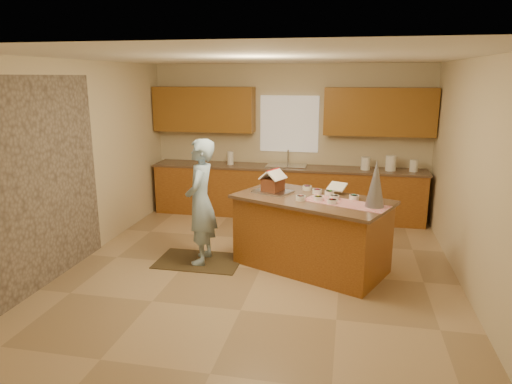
% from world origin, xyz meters
% --- Properties ---
extents(floor, '(5.50, 5.50, 0.00)m').
position_xyz_m(floor, '(0.00, 0.00, 0.00)').
color(floor, tan).
rests_on(floor, ground).
extents(ceiling, '(5.50, 5.50, 0.00)m').
position_xyz_m(ceiling, '(0.00, 0.00, 2.70)').
color(ceiling, silver).
rests_on(ceiling, floor).
extents(wall_back, '(5.50, 5.50, 0.00)m').
position_xyz_m(wall_back, '(0.00, 2.75, 1.35)').
color(wall_back, beige).
rests_on(wall_back, floor).
extents(wall_front, '(5.50, 5.50, 0.00)m').
position_xyz_m(wall_front, '(0.00, -2.75, 1.35)').
color(wall_front, beige).
rests_on(wall_front, floor).
extents(wall_left, '(5.50, 5.50, 0.00)m').
position_xyz_m(wall_left, '(-2.50, 0.00, 1.35)').
color(wall_left, beige).
rests_on(wall_left, floor).
extents(wall_right, '(5.50, 5.50, 0.00)m').
position_xyz_m(wall_right, '(2.50, 0.00, 1.35)').
color(wall_right, beige).
rests_on(wall_right, floor).
extents(stone_accent, '(0.00, 2.50, 2.50)m').
position_xyz_m(stone_accent, '(-2.48, -0.80, 1.25)').
color(stone_accent, gray).
rests_on(stone_accent, wall_left).
extents(window_curtain, '(1.05, 0.03, 1.00)m').
position_xyz_m(window_curtain, '(0.00, 2.72, 1.65)').
color(window_curtain, white).
rests_on(window_curtain, wall_back).
extents(back_counter_base, '(4.80, 0.60, 0.88)m').
position_xyz_m(back_counter_base, '(0.00, 2.45, 0.44)').
color(back_counter_base, '#9A5D20').
rests_on(back_counter_base, floor).
extents(back_counter_top, '(4.85, 0.63, 0.04)m').
position_xyz_m(back_counter_top, '(0.00, 2.45, 0.90)').
color(back_counter_top, brown).
rests_on(back_counter_top, back_counter_base).
extents(upper_cabinet_left, '(1.85, 0.35, 0.80)m').
position_xyz_m(upper_cabinet_left, '(-1.55, 2.57, 1.90)').
color(upper_cabinet_left, brown).
rests_on(upper_cabinet_left, wall_back).
extents(upper_cabinet_right, '(1.85, 0.35, 0.80)m').
position_xyz_m(upper_cabinet_right, '(1.55, 2.57, 1.90)').
color(upper_cabinet_right, brown).
rests_on(upper_cabinet_right, wall_back).
extents(sink, '(0.70, 0.45, 0.12)m').
position_xyz_m(sink, '(0.00, 2.45, 0.89)').
color(sink, silver).
rests_on(sink, back_counter_top).
extents(faucet, '(0.03, 0.03, 0.28)m').
position_xyz_m(faucet, '(0.00, 2.63, 1.06)').
color(faucet, silver).
rests_on(faucet, back_counter_top).
extents(island_base, '(2.10, 1.62, 0.92)m').
position_xyz_m(island_base, '(0.64, 0.19, 0.46)').
color(island_base, '#9A5D20').
rests_on(island_base, floor).
extents(island_top, '(2.21, 1.73, 0.04)m').
position_xyz_m(island_top, '(0.64, 0.19, 0.94)').
color(island_top, brown).
rests_on(island_top, island_base).
extents(table_runner, '(1.11, 0.77, 0.01)m').
position_xyz_m(table_runner, '(1.07, 0.00, 0.96)').
color(table_runner, '#A50B1F').
rests_on(table_runner, island_top).
extents(baking_tray, '(0.58, 0.52, 0.03)m').
position_xyz_m(baking_tray, '(0.10, 0.38, 0.97)').
color(baking_tray, silver).
rests_on(baking_tray, island_top).
extents(cookbook, '(0.28, 0.26, 0.10)m').
position_xyz_m(cookbook, '(0.94, 0.49, 1.05)').
color(cookbook, white).
rests_on(cookbook, island_top).
extents(tinsel_tree, '(0.30, 0.30, 0.57)m').
position_xyz_m(tinsel_tree, '(1.41, -0.09, 1.25)').
color(tinsel_tree, '#A9A7B3').
rests_on(tinsel_tree, island_top).
extents(rug, '(1.14, 0.75, 0.01)m').
position_xyz_m(rug, '(-0.88, 0.09, 0.01)').
color(rug, black).
rests_on(rug, floor).
extents(boy, '(0.44, 0.64, 1.69)m').
position_xyz_m(boy, '(-0.83, 0.09, 0.86)').
color(boy, '#93B5D1').
rests_on(boy, rug).
extents(canister_a, '(0.16, 0.16, 0.22)m').
position_xyz_m(canister_a, '(1.37, 2.45, 1.03)').
color(canister_a, white).
rests_on(canister_a, back_counter_top).
extents(canister_b, '(0.18, 0.18, 0.26)m').
position_xyz_m(canister_b, '(1.79, 2.45, 1.05)').
color(canister_b, white).
rests_on(canister_b, back_counter_top).
extents(canister_c, '(0.14, 0.14, 0.20)m').
position_xyz_m(canister_c, '(2.16, 2.45, 1.02)').
color(canister_c, white).
rests_on(canister_c, back_counter_top).
extents(paper_towel, '(0.11, 0.11, 0.24)m').
position_xyz_m(paper_towel, '(-1.03, 2.45, 1.04)').
color(paper_towel, white).
rests_on(paper_towel, back_counter_top).
extents(gingerbread_house, '(0.38, 0.38, 0.29)m').
position_xyz_m(gingerbread_house, '(0.10, 0.38, 1.10)').
color(gingerbread_house, '#5C3118').
rests_on(gingerbread_house, baking_tray).
extents(candy_bowls, '(0.79, 0.78, 0.06)m').
position_xyz_m(candy_bowls, '(0.79, 0.24, 0.99)').
color(candy_bowls, green).
rests_on(candy_bowls, island_top).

